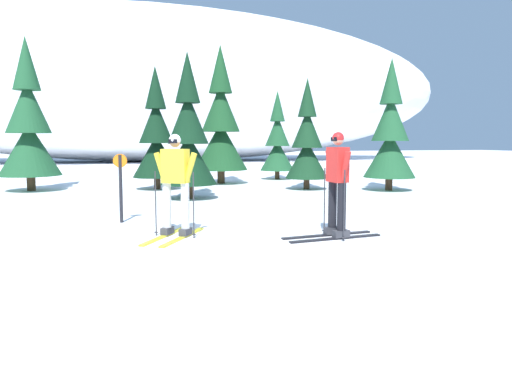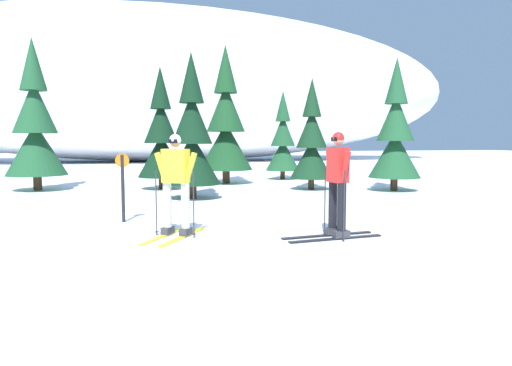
% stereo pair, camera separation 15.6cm
% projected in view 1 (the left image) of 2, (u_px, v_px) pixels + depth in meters
% --- Properties ---
extents(ground_plane, '(120.00, 120.00, 0.00)m').
position_uv_depth(ground_plane, '(211.00, 235.00, 8.27)').
color(ground_plane, white).
extents(skier_red_jacket, '(1.78, 0.76, 1.83)m').
position_uv_depth(skier_red_jacket, '(337.00, 183.00, 7.98)').
color(skier_red_jacket, black).
rests_on(skier_red_jacket, ground).
extents(skier_yellow_jacket, '(1.25, 1.62, 1.80)m').
position_uv_depth(skier_yellow_jacket, '(175.00, 182.00, 8.06)').
color(skier_yellow_jacket, gold).
rests_on(skier_yellow_jacket, ground).
extents(pine_tree_far_left, '(1.98, 1.98, 5.12)m').
position_uv_depth(pine_tree_far_left, '(29.00, 127.00, 15.30)').
color(pine_tree_far_left, '#47301E').
rests_on(pine_tree_far_left, ground).
extents(pine_tree_left, '(1.64, 1.64, 4.24)m').
position_uv_depth(pine_tree_left, '(156.00, 138.00, 15.85)').
color(pine_tree_left, '#47301E').
rests_on(pine_tree_left, ground).
extents(pine_tree_center_left, '(1.63, 1.63, 4.22)m').
position_uv_depth(pine_tree_center_left, '(188.00, 138.00, 13.23)').
color(pine_tree_center_left, '#47301E').
rests_on(pine_tree_center_left, ground).
extents(pine_tree_center, '(2.08, 2.08, 5.39)m').
position_uv_depth(pine_tree_center, '(221.00, 126.00, 17.95)').
color(pine_tree_center, '#47301E').
rests_on(pine_tree_center, ground).
extents(pine_tree_center_right, '(1.48, 1.48, 3.82)m').
position_uv_depth(pine_tree_center_right, '(307.00, 143.00, 15.85)').
color(pine_tree_center_right, '#47301E').
rests_on(pine_tree_center_right, ground).
extents(pine_tree_right, '(1.48, 1.48, 3.84)m').
position_uv_depth(pine_tree_right, '(277.00, 142.00, 19.99)').
color(pine_tree_right, '#47301E').
rests_on(pine_tree_right, ground).
extents(pine_tree_far_right, '(1.71, 1.71, 4.44)m').
position_uv_depth(pine_tree_far_right, '(390.00, 135.00, 15.45)').
color(pine_tree_far_right, '#47301E').
rests_on(pine_tree_far_right, ground).
extents(snow_ridge_background, '(49.95, 15.01, 12.24)m').
position_uv_depth(snow_ridge_background, '(159.00, 85.00, 37.02)').
color(snow_ridge_background, white).
rests_on(snow_ridge_background, ground).
extents(trail_marker_post, '(0.28, 0.07, 1.42)m').
position_uv_depth(trail_marker_post, '(121.00, 184.00, 9.43)').
color(trail_marker_post, black).
rests_on(trail_marker_post, ground).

